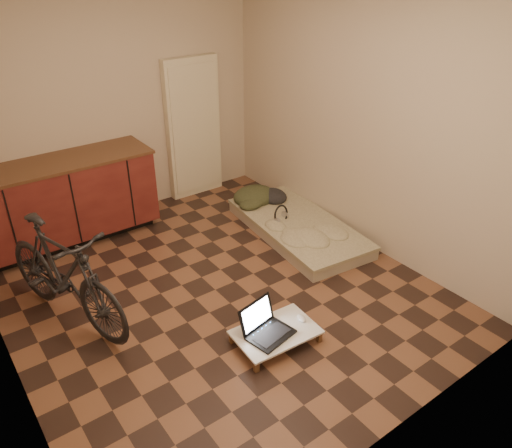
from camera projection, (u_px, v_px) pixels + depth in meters
room_shell at (209, 159)px, 4.01m from camera, size 3.50×4.00×2.60m
cabinets at (66, 201)px, 5.22m from camera, size 1.84×0.62×0.91m
appliance_panel at (193, 129)px, 6.08m from camera, size 0.70×0.10×1.70m
bicycle at (63, 270)px, 4.04m from camera, size 0.89×1.64×1.02m
futon at (298, 227)px, 5.52m from camera, size 1.02×1.82×0.15m
clothing_pile at (259, 191)px, 5.91m from camera, size 0.60×0.52×0.22m
headphones at (281, 214)px, 5.46m from camera, size 0.29×0.27×0.16m
lap_desk at (276, 332)px, 3.99m from camera, size 0.69×0.47×0.11m
laptop at (266, 328)px, 3.94m from camera, size 0.41×0.38×0.24m
mouse at (301, 318)px, 4.09m from camera, size 0.08×0.11×0.04m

